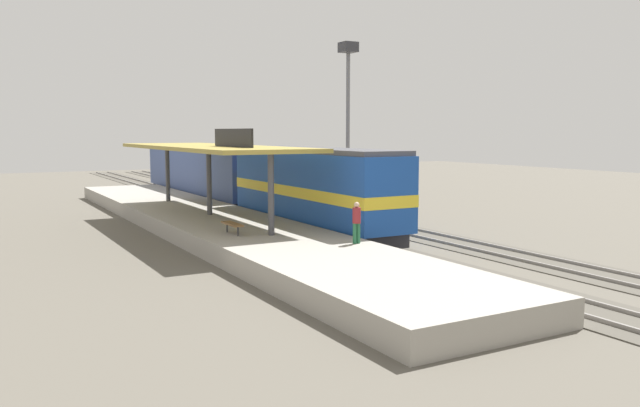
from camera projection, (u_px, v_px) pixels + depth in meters
name	position (u px, v px, depth m)	size (l,w,h in m)	color
ground_plane	(315.00, 223.00, 38.60)	(120.00, 120.00, 0.00)	#5B564C
track_near	(285.00, 224.00, 37.62)	(3.20, 110.00, 0.16)	#4E4941
track_far	(351.00, 219.00, 39.86)	(3.20, 110.00, 0.16)	#4E4941
platform	(210.00, 223.00, 35.33)	(6.00, 44.00, 0.90)	#9E998E
station_canopy	(209.00, 149.00, 34.80)	(5.20, 18.00, 4.70)	#47474C
platform_bench	(232.00, 224.00, 28.58)	(0.44, 1.70, 0.50)	#333338
locomotive	(313.00, 189.00, 34.35)	(2.93, 14.43, 4.44)	#28282D
passenger_carriage_single	(202.00, 172.00, 49.95)	(2.90, 20.00, 4.24)	#28282D
freight_car	(308.00, 182.00, 44.56)	(2.80, 12.00, 3.54)	#28282D
light_mast	(348.00, 90.00, 45.33)	(1.10, 1.10, 11.70)	slate
person_waiting	(357.00, 220.00, 26.11)	(0.34, 0.34, 1.71)	#23603D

